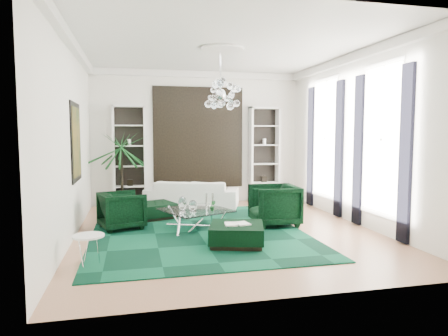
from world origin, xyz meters
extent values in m
cube|color=#AB7B5A|center=(0.00, 0.00, -0.01)|extent=(6.00, 7.00, 0.02)
cube|color=white|center=(0.00, 0.00, 3.81)|extent=(6.00, 7.00, 0.02)
cube|color=white|center=(0.00, 3.51, 1.90)|extent=(6.00, 0.02, 3.80)
cube|color=white|center=(0.00, -3.51, 1.90)|extent=(6.00, 0.02, 3.80)
cube|color=white|center=(-3.01, 0.00, 1.90)|extent=(0.02, 7.00, 3.80)
cube|color=white|center=(3.01, 0.00, 1.90)|extent=(0.02, 7.00, 3.80)
cylinder|color=white|center=(0.00, 0.30, 3.77)|extent=(0.90, 0.90, 0.05)
cube|color=black|center=(0.00, 3.46, 1.90)|extent=(2.50, 0.06, 2.80)
cube|color=black|center=(-2.97, 0.60, 1.85)|extent=(0.04, 1.30, 1.60)
cube|color=white|center=(2.99, -0.90, 1.90)|extent=(0.03, 1.10, 2.90)
cube|color=black|center=(2.96, -1.68, 1.65)|extent=(0.07, 0.30, 3.25)
cube|color=black|center=(2.96, -0.12, 1.65)|extent=(0.07, 0.30, 3.25)
cube|color=white|center=(2.99, 1.50, 1.90)|extent=(0.03, 1.10, 2.90)
cube|color=black|center=(2.96, 0.72, 1.65)|extent=(0.07, 0.30, 3.25)
cube|color=black|center=(2.96, 2.28, 1.65)|extent=(0.07, 0.30, 3.25)
cube|color=black|center=(-0.59, 0.01, 0.01)|extent=(4.20, 5.00, 0.02)
imported|color=white|center=(-0.29, 2.82, 0.37)|extent=(2.69, 1.75, 0.73)
imported|color=black|center=(-2.11, 0.64, 0.40)|extent=(1.09, 1.07, 0.80)
imported|color=black|center=(1.15, 0.24, 0.45)|extent=(1.04, 1.01, 0.91)
cube|color=black|center=(-1.37, 1.54, 0.19)|extent=(1.09, 1.09, 0.37)
cube|color=black|center=(-0.05, -1.08, 0.19)|extent=(1.18, 1.18, 0.38)
cube|color=white|center=(-0.05, -1.08, 0.40)|extent=(0.45, 0.30, 0.03)
cylinder|color=white|center=(-2.55, -1.66, 0.23)|extent=(0.58, 0.58, 0.46)
imported|color=#175822|center=(-0.27, 0.01, 0.54)|extent=(0.15, 0.13, 0.23)
camera|label=1|loc=(-1.86, -7.96, 2.03)|focal=32.00mm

